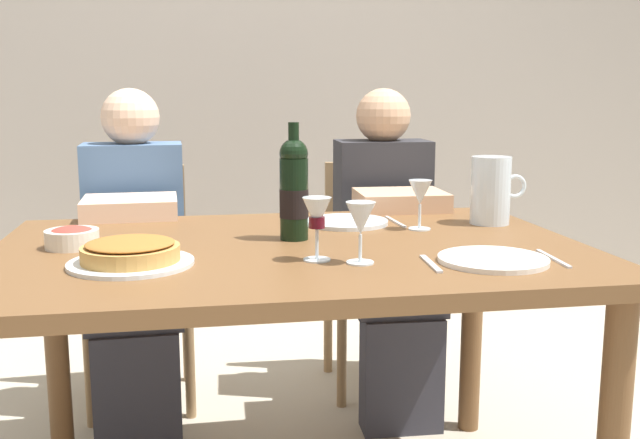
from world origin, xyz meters
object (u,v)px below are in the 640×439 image
Objects in this scene: chair_left at (139,268)px; dinner_plate_right_setting at (347,222)px; wine_bottle at (294,189)px; salad_bowl at (72,237)px; wine_glass_right_diner at (317,217)px; wine_glass_centre at (420,194)px; wine_glass_left_diner at (361,221)px; dinner_plate_left_setting at (493,260)px; dining_table at (292,280)px; diner_right at (388,241)px; diner_left at (135,250)px; water_pitcher at (491,194)px; chair_right at (374,258)px; baked_tart at (131,253)px.

dinner_plate_right_setting is at bearing 133.42° from chair_left.
wine_bottle is 1.26× the size of dinner_plate_right_setting.
wine_glass_right_diner reaches higher than salad_bowl.
dinner_plate_right_setting is 0.28× the size of chair_left.
wine_glass_right_diner is at bearing -110.45° from dinner_plate_right_setting.
wine_glass_centre is 0.58× the size of dinner_plate_right_setting.
wine_glass_left_diner is (0.11, -0.30, -0.03)m from wine_bottle.
salad_bowl is at bearing 161.30° from dinner_plate_left_setting.
chair_left is at bearing 116.24° from dining_table.
wine_glass_right_diner reaches higher than dinner_plate_right_setting.
dinner_plate_right_setting reaches higher than dining_table.
wine_bottle is 0.79m from diner_right.
dinner_plate_left_setting is 1.30m from diner_left.
water_pitcher is 0.17× the size of diner_right.
diner_left reaches higher than chair_right.
wine_bottle reaches higher than dinner_plate_right_setting.
wine_glass_left_diner is at bearing 76.23° from chair_right.
wine_glass_right_diner reaches higher than chair_right.
salad_bowl reaches higher than dinner_plate_left_setting.
diner_right is (0.90, -0.24, 0.12)m from chair_left.
wine_glass_centre is (0.35, 0.33, -0.00)m from wine_glass_right_diner.
chair_left is 0.75× the size of diner_right.
dining_table is 0.24m from wine_bottle.
chair_right is 0.75× the size of diner_right.
baked_tart is at bearing -158.91° from wine_glass_centre.
wine_glass_right_diner is at bearing 112.13° from chair_left.
wine_glass_right_diner is 1.22m from chair_right.
diner_left is (-0.58, 0.90, -0.24)m from wine_glass_left_diner.
water_pitcher is (0.62, 0.20, 0.18)m from dining_table.
wine_glass_centre is at bearing 54.97° from wine_glass_left_diner.
dining_table is 0.27m from wine_glass_right_diner.
wine_glass_left_diner reaches higher than chair_right.
wine_glass_left_diner is at bearing -7.93° from baked_tart.
wine_bottle is at bearing -168.15° from water_pitcher.
water_pitcher is 1.07m from baked_tart.
chair_left is at bearing 114.08° from wine_glass_right_diner.
dinner_plate_left_setting is at bearing -39.22° from wine_bottle.
chair_left is 0.91m from chair_right.
wine_glass_left_diner reaches higher than dinner_plate_right_setting.
chair_left is at bearing 83.60° from salad_bowl.
water_pitcher is at bearing 144.50° from chair_left.
diner_left reaches higher than wine_glass_centre.
baked_tart reaches higher than dinner_plate_left_setting.
dining_table is 0.35m from dinner_plate_right_setting.
chair_left is at bearing 137.66° from wine_glass_centre.
wine_bottle reaches higher than dining_table.
dinner_plate_left_setting is at bearing 91.27° from chair_right.
chair_right is at bearing 74.04° from wine_glass_left_diner.
diner_left is (-0.88, 0.94, -0.15)m from dinner_plate_left_setting.
wine_glass_right_diner reaches higher than chair_left.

